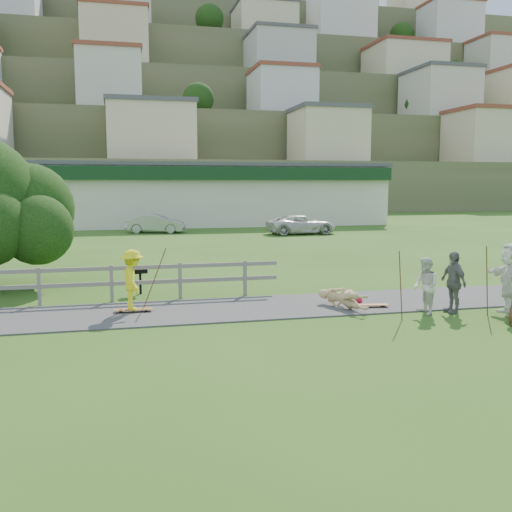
# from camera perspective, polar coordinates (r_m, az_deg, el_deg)

# --- Properties ---
(ground) EXTENTS (260.00, 260.00, 0.00)m
(ground) POSITION_cam_1_polar(r_m,az_deg,el_deg) (14.21, -6.19, -6.89)
(ground) COLOR #2A5418
(ground) RESTS_ON ground
(path) EXTENTS (34.00, 3.00, 0.04)m
(path) POSITION_cam_1_polar(r_m,az_deg,el_deg) (15.65, -6.89, -5.49)
(path) COLOR #3A3A3C
(path) RESTS_ON ground
(fence) EXTENTS (15.05, 0.10, 1.10)m
(fence) POSITION_cam_1_polar(r_m,az_deg,el_deg) (17.44, -22.89, -2.35)
(fence) COLOR #646058
(fence) RESTS_ON ground
(strip_mall) EXTENTS (32.50, 10.75, 5.10)m
(strip_mall) POSITION_cam_1_polar(r_m,az_deg,el_deg) (48.95, -6.77, 6.22)
(strip_mall) COLOR beige
(strip_mall) RESTS_ON ground
(hillside) EXTENTS (220.00, 67.00, 47.50)m
(hillside) POSITION_cam_1_polar(r_m,az_deg,el_deg) (105.56, -12.76, 13.09)
(hillside) COLOR #4B5834
(hillside) RESTS_ON ground
(skater_rider) EXTENTS (0.74, 1.12, 1.62)m
(skater_rider) POSITION_cam_1_polar(r_m,az_deg,el_deg) (15.55, -12.23, -2.71)
(skater_rider) COLOR yellow
(skater_rider) RESTS_ON ground
(skater_fallen) EXTENTS (1.71, 1.02, 0.62)m
(skater_fallen) POSITION_cam_1_polar(r_m,az_deg,el_deg) (15.99, 8.70, -4.19)
(skater_fallen) COLOR tan
(skater_fallen) RESTS_ON ground
(spectator_a) EXTENTS (0.62, 0.77, 1.53)m
(spectator_a) POSITION_cam_1_polar(r_m,az_deg,el_deg) (15.77, 16.59, -2.90)
(spectator_a) COLOR silver
(spectator_a) RESTS_ON ground
(spectator_b) EXTENTS (0.47, 1.00, 1.67)m
(spectator_b) POSITION_cam_1_polar(r_m,az_deg,el_deg) (16.20, 19.11, -2.48)
(spectator_b) COLOR slate
(spectator_b) RESTS_ON ground
(spectator_d) EXTENTS (0.98, 1.87, 1.93)m
(spectator_d) POSITION_cam_1_polar(r_m,az_deg,el_deg) (16.49, 24.06, -2.09)
(spectator_d) COLOR white
(spectator_d) RESTS_ON ground
(car_silver) EXTENTS (4.25, 2.41, 1.32)m
(car_silver) POSITION_cam_1_polar(r_m,az_deg,el_deg) (40.52, -10.00, 3.23)
(car_silver) COLOR #9C9FA3
(car_silver) RESTS_ON ground
(car_white) EXTENTS (4.82, 2.42, 1.31)m
(car_white) POSITION_cam_1_polar(r_m,az_deg,el_deg) (39.05, 4.58, 3.15)
(car_white) COLOR silver
(car_white) RESTS_ON ground
(bbq) EXTENTS (0.46, 0.39, 0.88)m
(bbq) POSITION_cam_1_polar(r_m,az_deg,el_deg) (18.28, -11.50, -2.39)
(bbq) COLOR black
(bbq) RESTS_ON ground
(longboard_rider) EXTENTS (1.00, 0.27, 0.11)m
(longboard_rider) POSITION_cam_1_polar(r_m,az_deg,el_deg) (15.70, -12.16, -5.43)
(longboard_rider) COLOR brown
(longboard_rider) RESTS_ON ground
(longboard_fallen) EXTENTS (0.97, 0.39, 0.11)m
(longboard_fallen) POSITION_cam_1_polar(r_m,az_deg,el_deg) (16.27, 11.44, -4.98)
(longboard_fallen) COLOR brown
(longboard_fallen) RESTS_ON ground
(helmet) EXTENTS (0.25, 0.25, 0.25)m
(helmet) POSITION_cam_1_polar(r_m,az_deg,el_deg) (16.57, 10.16, -4.46)
(helmet) COLOR #AF0D29
(helmet) RESTS_ON ground
(pole_rider) EXTENTS (0.03, 0.03, 1.82)m
(pole_rider) POSITION_cam_1_polar(r_m,az_deg,el_deg) (15.95, -10.12, -2.05)
(pole_rider) COLOR brown
(pole_rider) RESTS_ON ground
(pole_spec_left) EXTENTS (0.03, 0.03, 1.79)m
(pole_spec_left) POSITION_cam_1_polar(r_m,az_deg,el_deg) (14.87, 14.26, -2.91)
(pole_spec_left) COLOR brown
(pole_spec_left) RESTS_ON ground
(pole_spec_right) EXTENTS (0.03, 0.03, 1.84)m
(pole_spec_right) POSITION_cam_1_polar(r_m,az_deg,el_deg) (16.19, 22.10, -2.30)
(pole_spec_right) COLOR brown
(pole_spec_right) RESTS_ON ground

